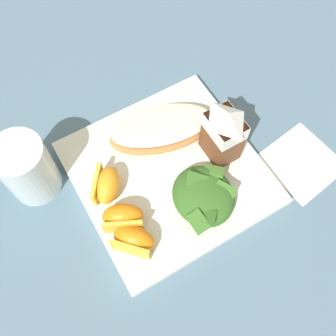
# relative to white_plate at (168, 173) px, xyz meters

# --- Properties ---
(ground) EXTENTS (3.00, 3.00, 0.00)m
(ground) POSITION_rel_white_plate_xyz_m (0.00, 0.00, -0.01)
(ground) COLOR slate
(white_plate) EXTENTS (0.28, 0.28, 0.02)m
(white_plate) POSITION_rel_white_plate_xyz_m (0.00, 0.00, 0.00)
(white_plate) COLOR white
(white_plate) RESTS_ON ground
(cheesy_pizza_bread) EXTENTS (0.12, 0.19, 0.04)m
(cheesy_pizza_bread) POSITION_rel_white_plate_xyz_m (-0.06, 0.02, 0.03)
(cheesy_pizza_bread) COLOR #B77F42
(cheesy_pizza_bread) RESTS_ON white_plate
(green_salad_pile) EXTENTS (0.10, 0.10, 0.05)m
(green_salad_pile) POSITION_rel_white_plate_xyz_m (0.07, 0.02, 0.03)
(green_salad_pile) COLOR #336023
(green_salad_pile) RESTS_ON white_plate
(milk_carton) EXTENTS (0.06, 0.04, 0.11)m
(milk_carton) POSITION_rel_white_plate_xyz_m (0.01, 0.09, 0.07)
(milk_carton) COLOR brown
(milk_carton) RESTS_ON white_plate
(orange_wedge_front) EXTENTS (0.07, 0.06, 0.04)m
(orange_wedge_front) POSITION_rel_white_plate_xyz_m (-0.02, -0.10, 0.03)
(orange_wedge_front) COLOR orange
(orange_wedge_front) RESTS_ON white_plate
(orange_wedge_middle) EXTENTS (0.06, 0.07, 0.04)m
(orange_wedge_middle) POSITION_rel_white_plate_xyz_m (0.04, -0.10, 0.03)
(orange_wedge_middle) COLOR orange
(orange_wedge_middle) RESTS_ON white_plate
(orange_wedge_rear) EXTENTS (0.07, 0.07, 0.04)m
(orange_wedge_rear) POSITION_rel_white_plate_xyz_m (0.08, -0.10, 0.03)
(orange_wedge_rear) COLOR orange
(orange_wedge_rear) RESTS_ON white_plate
(paper_napkin) EXTENTS (0.12, 0.12, 0.00)m
(paper_napkin) POSITION_rel_white_plate_xyz_m (0.09, 0.20, -0.01)
(paper_napkin) COLOR white
(paper_napkin) RESTS_ON ground
(drinking_clear_cup) EXTENTS (0.08, 0.08, 0.11)m
(drinking_clear_cup) POSITION_rel_white_plate_xyz_m (-0.09, -0.19, 0.05)
(drinking_clear_cup) COLOR silver
(drinking_clear_cup) RESTS_ON ground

